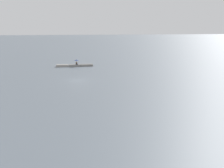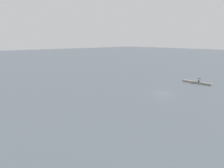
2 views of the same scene
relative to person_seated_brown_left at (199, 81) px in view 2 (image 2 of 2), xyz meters
The scene contains 4 objects.
ground_plane 18.75m from the person_seated_brown_left, 88.44° to the left, with size 500.00×500.00×0.00m, color slate.
seawall_pier 0.76m from the person_seated_brown_left, 23.40° to the right, with size 9.41×1.53×0.53m.
person_seated_brown_left is the anchor object (origin of this frame).
umbrella_open_navy 0.87m from the person_seated_brown_left, 85.26° to the right, with size 1.24×1.24×1.27m.
Camera 2 is at (-29.67, 43.64, 13.77)m, focal length 32.61 mm.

